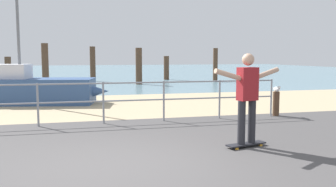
% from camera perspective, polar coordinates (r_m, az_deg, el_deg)
% --- Properties ---
extents(beach_strip, '(24.00, 6.00, 0.04)m').
position_cam_1_polar(beach_strip, '(12.43, -10.77, -1.91)').
color(beach_strip, tan).
rests_on(beach_strip, ground).
extents(sea_surface, '(72.00, 50.00, 0.04)m').
position_cam_1_polar(sea_surface, '(40.34, -13.01, 3.46)').
color(sea_surface, slate).
rests_on(sea_surface, ground).
extents(railing_fence, '(12.28, 0.05, 1.05)m').
position_cam_1_polar(railing_fence, '(9.00, -19.98, -0.70)').
color(railing_fence, gray).
rests_on(railing_fence, ground).
extents(sailboat, '(5.07, 2.26, 4.61)m').
position_cam_1_polar(sailboat, '(13.36, -20.49, 0.59)').
color(sailboat, '#335184').
rests_on(sailboat, ground).
extents(skateboard, '(0.82, 0.38, 0.08)m').
position_cam_1_polar(skateboard, '(6.84, 12.29, -7.87)').
color(skateboard, black).
rests_on(skateboard, ground).
extents(skateboarder, '(1.43, 0.43, 1.65)m').
position_cam_1_polar(skateboarder, '(6.68, 12.48, 0.07)').
color(skateboarder, '#26262B').
rests_on(skateboarder, skateboard).
extents(bollard_short, '(0.18, 0.18, 0.69)m').
position_cam_1_polar(bollard_short, '(10.49, 16.76, -1.61)').
color(bollard_short, '#513826').
rests_on(bollard_short, ground).
extents(seagull, '(0.20, 0.49, 0.18)m').
position_cam_1_polar(seagull, '(10.43, 16.86, 0.69)').
color(seagull, white).
rests_on(seagull, bollard_short).
extents(groyne_post_0, '(0.37, 0.37, 1.64)m').
position_cam_1_polar(groyne_post_0, '(23.89, -24.02, 3.40)').
color(groyne_post_0, '#513826').
rests_on(groyne_post_0, ground).
extents(groyne_post_1, '(0.34, 0.34, 2.32)m').
position_cam_1_polar(groyne_post_1, '(19.14, -18.89, 4.09)').
color(groyne_post_1, '#513826').
rests_on(groyne_post_1, ground).
extents(groyne_post_2, '(0.36, 0.36, 2.29)m').
position_cam_1_polar(groyne_post_2, '(24.10, -11.86, 4.59)').
color(groyne_post_2, '#513826').
rests_on(groyne_post_2, ground).
extents(groyne_post_3, '(0.38, 0.38, 2.15)m').
position_cam_1_polar(groyne_post_3, '(21.17, -4.65, 4.33)').
color(groyne_post_3, '#513826').
rests_on(groyne_post_3, ground).
extents(groyne_post_4, '(0.37, 0.37, 1.67)m').
position_cam_1_polar(groyne_post_4, '(25.17, -0.26, 4.07)').
color(groyne_post_4, '#513826').
rests_on(groyne_post_4, ground).
extents(groyne_post_5, '(0.30, 0.30, 2.17)m').
position_cam_1_polar(groyne_post_5, '(23.20, 7.52, 4.47)').
color(groyne_post_5, '#513826').
rests_on(groyne_post_5, ground).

